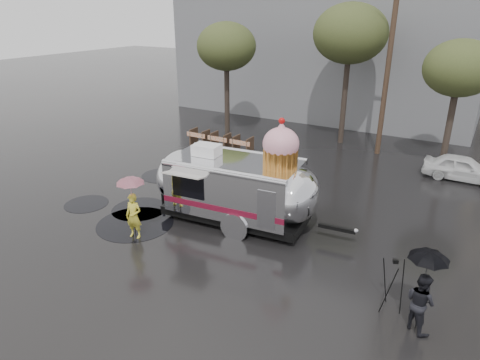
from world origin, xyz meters
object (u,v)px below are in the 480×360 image
Objects in this scene: airstream_trailer at (238,185)px; person_left at (134,216)px; person_right at (420,302)px; tripod at (393,279)px.

airstream_trailer reaches higher than person_left.
tripod is at bearing 7.25° from person_right.
person_left is at bearing -136.90° from airstream_trailer.
person_left is 1.04× the size of tripod.
tripod is (-0.79, 0.42, 0.14)m from person_right.
person_right is at bearing -27.35° from airstream_trailer.
person_left is (-2.57, -2.96, -0.70)m from airstream_trailer.
person_right is (9.66, 0.17, -0.01)m from person_left.
person_left is 8.89m from tripod.
tripod is at bearing -26.47° from airstream_trailer.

